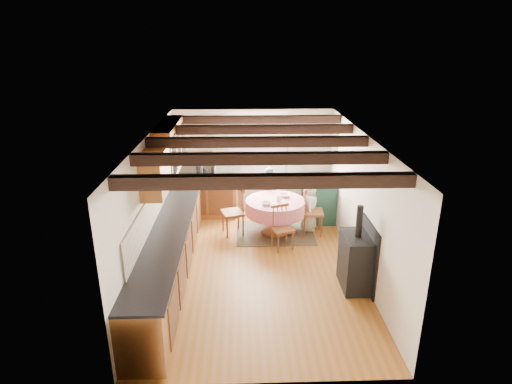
{
  "coord_description": "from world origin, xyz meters",
  "views": [
    {
      "loc": [
        -0.25,
        -6.76,
        3.91
      ],
      "look_at": [
        0.0,
        0.8,
        1.15
      ],
      "focal_mm": 29.84,
      "sensor_mm": 36.0,
      "label": 1
    }
  ],
  "objects_px": {
    "dining_table": "(275,217)",
    "chair_left": "(233,211)",
    "aga_range": "(319,199)",
    "child_right": "(309,206)",
    "chair_right": "(313,210)",
    "chair_near": "(283,228)",
    "child_far": "(268,193)",
    "cast_iron_stove": "(357,247)",
    "cup": "(279,199)"
  },
  "relations": [
    {
      "from": "chair_near",
      "to": "cast_iron_stove",
      "type": "xyz_separation_m",
      "value": [
        1.07,
        -1.39,
        0.28
      ]
    },
    {
      "from": "chair_near",
      "to": "chair_left",
      "type": "xyz_separation_m",
      "value": [
        -0.98,
        0.69,
        0.08
      ]
    },
    {
      "from": "chair_left",
      "to": "aga_range",
      "type": "distance_m",
      "value": 2.1
    },
    {
      "from": "chair_right",
      "to": "chair_left",
      "type": "bearing_deg",
      "value": 93.17
    },
    {
      "from": "chair_left",
      "to": "chair_near",
      "type": "bearing_deg",
      "value": 38.59
    },
    {
      "from": "chair_left",
      "to": "child_far",
      "type": "xyz_separation_m",
      "value": [
        0.79,
        0.78,
        0.09
      ]
    },
    {
      "from": "chair_near",
      "to": "child_right",
      "type": "bearing_deg",
      "value": 34.19
    },
    {
      "from": "chair_near",
      "to": "child_far",
      "type": "relative_size",
      "value": 0.72
    },
    {
      "from": "cast_iron_stove",
      "to": "child_far",
      "type": "height_order",
      "value": "cast_iron_stove"
    },
    {
      "from": "chair_right",
      "to": "aga_range",
      "type": "bearing_deg",
      "value": -13.8
    },
    {
      "from": "chair_right",
      "to": "cup",
      "type": "xyz_separation_m",
      "value": [
        -0.72,
        -0.02,
        0.27
      ]
    },
    {
      "from": "chair_right",
      "to": "aga_range",
      "type": "height_order",
      "value": "chair_right"
    },
    {
      "from": "chair_left",
      "to": "child_right",
      "type": "distance_m",
      "value": 1.63
    },
    {
      "from": "aga_range",
      "to": "cup",
      "type": "bearing_deg",
      "value": -139.54
    },
    {
      "from": "dining_table",
      "to": "child_far",
      "type": "height_order",
      "value": "child_far"
    },
    {
      "from": "dining_table",
      "to": "child_far",
      "type": "xyz_separation_m",
      "value": [
        -0.1,
        0.77,
        0.24
      ]
    },
    {
      "from": "dining_table",
      "to": "chair_near",
      "type": "xyz_separation_m",
      "value": [
        0.09,
        -0.7,
        0.07
      ]
    },
    {
      "from": "aga_range",
      "to": "cup",
      "type": "xyz_separation_m",
      "value": [
        -0.99,
        -0.84,
        0.33
      ]
    },
    {
      "from": "cast_iron_stove",
      "to": "chair_near",
      "type": "bearing_deg",
      "value": 127.44
    },
    {
      "from": "chair_near",
      "to": "chair_right",
      "type": "bearing_deg",
      "value": 24.86
    },
    {
      "from": "child_far",
      "to": "child_right",
      "type": "xyz_separation_m",
      "value": [
        0.83,
        -0.61,
        -0.06
      ]
    },
    {
      "from": "dining_table",
      "to": "chair_left",
      "type": "relative_size",
      "value": 1.19
    },
    {
      "from": "dining_table",
      "to": "child_right",
      "type": "distance_m",
      "value": 0.77
    },
    {
      "from": "chair_right",
      "to": "child_far",
      "type": "xyz_separation_m",
      "value": [
        -0.88,
        0.81,
        0.09
      ]
    },
    {
      "from": "aga_range",
      "to": "chair_right",
      "type": "bearing_deg",
      "value": -107.96
    },
    {
      "from": "chair_near",
      "to": "cast_iron_stove",
      "type": "height_order",
      "value": "cast_iron_stove"
    },
    {
      "from": "cast_iron_stove",
      "to": "chair_right",
      "type": "bearing_deg",
      "value": 100.42
    },
    {
      "from": "chair_right",
      "to": "child_far",
      "type": "height_order",
      "value": "child_far"
    },
    {
      "from": "aga_range",
      "to": "child_right",
      "type": "distance_m",
      "value": 0.71
    },
    {
      "from": "chair_right",
      "to": "child_right",
      "type": "bearing_deg",
      "value": 17.41
    },
    {
      "from": "aga_range",
      "to": "child_far",
      "type": "bearing_deg",
      "value": -178.92
    },
    {
      "from": "chair_left",
      "to": "aga_range",
      "type": "bearing_deg",
      "value": 96.31
    },
    {
      "from": "child_right",
      "to": "cup",
      "type": "bearing_deg",
      "value": 116.72
    },
    {
      "from": "cup",
      "to": "chair_left",
      "type": "bearing_deg",
      "value": 177.29
    },
    {
      "from": "chair_near",
      "to": "child_right",
      "type": "distance_m",
      "value": 1.08
    },
    {
      "from": "child_right",
      "to": "cup",
      "type": "distance_m",
      "value": 0.75
    },
    {
      "from": "chair_near",
      "to": "cast_iron_stove",
      "type": "bearing_deg",
      "value": -71.78
    },
    {
      "from": "chair_right",
      "to": "child_right",
      "type": "height_order",
      "value": "child_right"
    },
    {
      "from": "dining_table",
      "to": "chair_left",
      "type": "xyz_separation_m",
      "value": [
        -0.89,
        -0.01,
        0.15
      ]
    },
    {
      "from": "chair_near",
      "to": "chair_right",
      "type": "distance_m",
      "value": 0.96
    },
    {
      "from": "chair_left",
      "to": "aga_range",
      "type": "xyz_separation_m",
      "value": [
        1.94,
        0.8,
        -0.06
      ]
    },
    {
      "from": "chair_near",
      "to": "cast_iron_stove",
      "type": "relative_size",
      "value": 0.61
    },
    {
      "from": "chair_near",
      "to": "aga_range",
      "type": "relative_size",
      "value": 0.88
    },
    {
      "from": "aga_range",
      "to": "cast_iron_stove",
      "type": "xyz_separation_m",
      "value": [
        0.11,
        -2.88,
        0.26
      ]
    },
    {
      "from": "aga_range",
      "to": "cast_iron_stove",
      "type": "height_order",
      "value": "cast_iron_stove"
    },
    {
      "from": "chair_right",
      "to": "child_far",
      "type": "relative_size",
      "value": 0.85
    },
    {
      "from": "dining_table",
      "to": "child_far",
      "type": "relative_size",
      "value": 1.0
    },
    {
      "from": "chair_near",
      "to": "dining_table",
      "type": "bearing_deg",
      "value": 78.16
    },
    {
      "from": "chair_near",
      "to": "child_far",
      "type": "distance_m",
      "value": 1.49
    },
    {
      "from": "dining_table",
      "to": "aga_range",
      "type": "distance_m",
      "value": 1.31
    }
  ]
}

